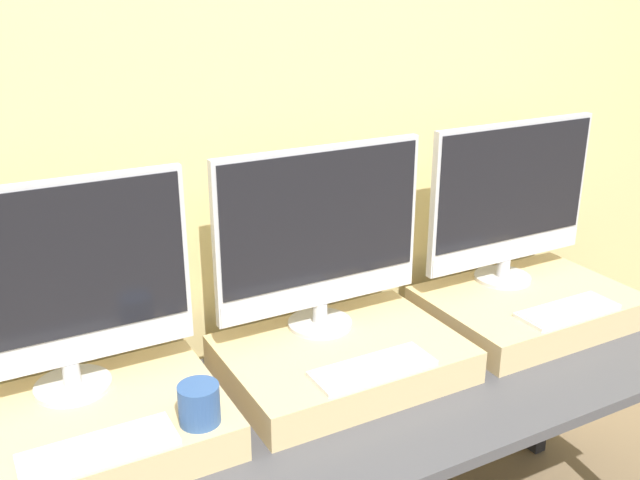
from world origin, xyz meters
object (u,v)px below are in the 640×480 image
keyboard_left (99,449)px  mug (199,404)px  monitor_left (59,283)px  monitor_center (320,234)px  monitor_right (511,198)px  keyboard_right (568,310)px  keyboard_center (373,368)px

keyboard_left → mug: bearing=0.0°
monitor_left → monitor_center: (0.65, 0.00, 0.00)m
monitor_right → monitor_left: bearing=180.0°
monitor_left → mug: bearing=-51.2°
monitor_left → keyboard_right: bearing=-11.5°
monitor_center → monitor_right: 0.65m
mug → monitor_right: bearing=13.7°
mug → monitor_center: monitor_center is taller
monitor_left → monitor_right: (1.30, 0.00, 0.00)m
keyboard_left → monitor_right: (1.30, 0.27, 0.26)m
monitor_right → keyboard_center: bearing=-157.8°
monitor_left → monitor_right: 1.30m
monitor_left → keyboard_left: bearing=-90.0°
mug → keyboard_center: mug is taller
monitor_right → keyboard_left: bearing=-168.5°
keyboard_right → mug: bearing=180.0°
mug → keyboard_center: 0.44m
keyboard_left → keyboard_center: 0.65m
keyboard_center → monitor_right: monitor_right is taller
mug → monitor_center: bearing=31.3°
mug → keyboard_right: 1.09m
keyboard_left → monitor_left: bearing=90.0°
keyboard_left → monitor_right: size_ratio=0.53×
mug → keyboard_center: bearing=0.0°
mug → monitor_right: monitor_right is taller
keyboard_right → keyboard_center: bearing=180.0°
keyboard_left → keyboard_right: 1.30m
keyboard_left → monitor_center: size_ratio=0.53×
keyboard_center → keyboard_right: (0.65, 0.00, 0.00)m
monitor_center → keyboard_center: size_ratio=1.89×
mug → monitor_center: 0.56m
mug → keyboard_right: (1.09, 0.00, -0.04)m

